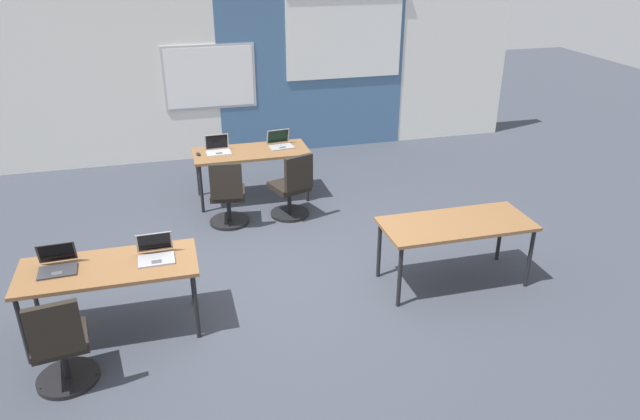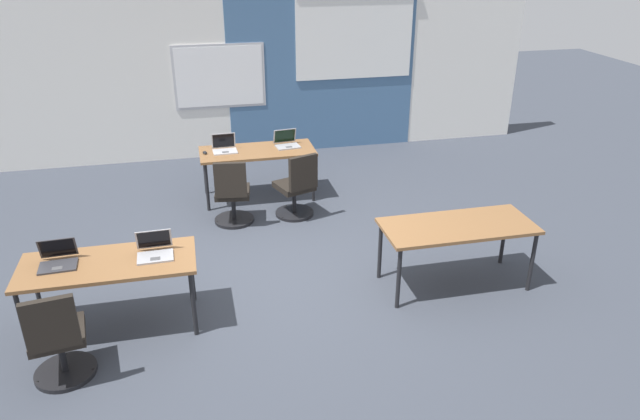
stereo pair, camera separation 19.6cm
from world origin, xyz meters
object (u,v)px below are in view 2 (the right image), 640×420
at_px(laptop_far_left, 224,148).
at_px(mouse_far_left, 205,153).
at_px(desk_near_left, 108,267).
at_px(laptop_far_right, 287,143).
at_px(laptop_near_left_end, 58,260).
at_px(chair_far_right, 297,191).
at_px(desk_near_right, 458,230).
at_px(laptop_near_left_inner, 155,251).
at_px(chair_far_left, 233,197).
at_px(desk_far_center, 257,154).
at_px(chair_near_left_end, 58,343).

distance_m(laptop_far_left, mouse_far_left, 0.28).
bearing_deg(desk_near_left, laptop_far_right, 52.79).
bearing_deg(mouse_far_left, laptop_near_left_end, -117.86).
bearing_deg(chair_far_right, mouse_far_left, -53.13).
height_order(laptop_near_left_end, laptop_far_right, laptop_far_right).
bearing_deg(laptop_far_right, mouse_far_left, 176.34).
bearing_deg(desk_near_right, laptop_near_left_end, 179.26).
bearing_deg(laptop_near_left_inner, mouse_far_left, 76.25).
xyz_separation_m(desk_near_right, laptop_far_right, (-1.31, 2.88, 0.11)).
relative_size(laptop_near_left_inner, chair_far_left, 0.37).
height_order(desk_far_center, chair_far_left, chair_far_left).
relative_size(laptop_far_left, mouse_far_left, 3.11).
height_order(chair_far_left, chair_far_right, same).
bearing_deg(chair_far_right, desk_far_center, -80.58).
relative_size(desk_near_left, desk_far_center, 1.00).
xyz_separation_m(chair_far_left, laptop_far_right, (0.87, 0.87, 0.39)).
bearing_deg(chair_far_left, desk_near_left, 64.51).
relative_size(desk_near_right, laptop_far_left, 4.71).
height_order(desk_near_left, chair_far_left, chair_far_left).
height_order(laptop_far_left, chair_far_right, laptop_far_left).
relative_size(desk_near_right, laptop_near_left_inner, 4.73).
xyz_separation_m(laptop_near_left_inner, mouse_far_left, (0.59, 2.77, -0.03)).
xyz_separation_m(laptop_near_left_inner, chair_far_right, (1.73, 2.01, -0.39)).
xyz_separation_m(desk_near_right, laptop_near_left_inner, (-3.07, 0.03, 0.11)).
bearing_deg(desk_far_center, laptop_far_right, 10.12).
distance_m(desk_far_center, chair_near_left_end, 4.10).
relative_size(laptop_near_left_end, laptop_far_right, 0.95).
distance_m(desk_near_left, mouse_far_left, 2.99).
distance_m(desk_near_right, laptop_far_right, 3.17).
xyz_separation_m(desk_near_left, laptop_far_right, (2.19, 2.88, 0.11)).
bearing_deg(desk_near_left, laptop_near_left_inner, 4.39).
distance_m(desk_near_right, laptop_near_left_end, 3.93).
relative_size(laptop_near_left_inner, laptop_far_right, 0.93).
relative_size(desk_near_right, chair_near_left_end, 1.74).
relative_size(chair_near_left_end, laptop_far_left, 2.71).
height_order(laptop_near_left_end, mouse_far_left, laptop_near_left_end).
height_order(laptop_far_left, laptop_far_right, laptop_far_left).
distance_m(laptop_near_left_end, laptop_far_right, 3.85).
bearing_deg(mouse_far_left, laptop_far_right, 3.53).
bearing_deg(chair_near_left_end, laptop_near_left_end, -94.47).
bearing_deg(laptop_far_right, desk_far_center, -177.08).
relative_size(desk_far_center, chair_near_left_end, 1.74).
height_order(desk_near_right, chair_far_left, chair_far_left).
relative_size(chair_near_left_end, mouse_far_left, 8.43).
height_order(desk_near_right, chair_far_right, chair_far_right).
relative_size(desk_near_left, mouse_far_left, 14.65).
distance_m(desk_near_right, laptop_near_left_inner, 3.07).
distance_m(chair_near_left_end, laptop_near_left_inner, 1.15).
distance_m(laptop_near_left_end, laptop_near_left_inner, 0.86).
bearing_deg(chair_far_left, chair_near_left_end, 65.62).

